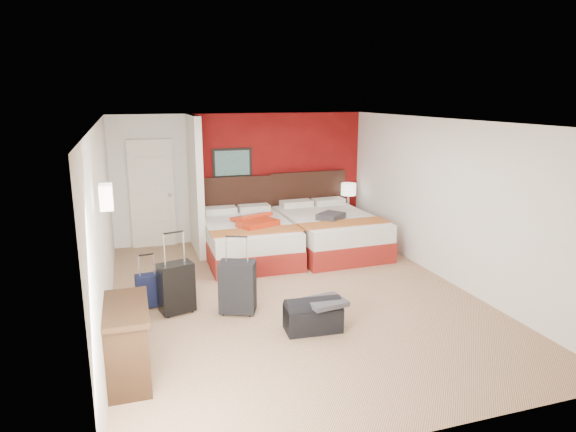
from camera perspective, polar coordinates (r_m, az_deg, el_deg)
name	(u,v)px	position (r m, az deg, el deg)	size (l,w,h in m)	color
ground	(293,296)	(7.42, 0.60, -9.02)	(6.50, 6.50, 0.00)	tan
room_walls	(180,199)	(8.11, -12.06, 1.93)	(5.02, 6.52, 2.50)	silver
red_accent_panel	(278,175)	(10.28, -1.12, 4.60)	(3.50, 0.04, 2.50)	maroon
partition_wall	(196,185)	(9.32, -10.38, 3.45)	(0.12, 1.20, 2.50)	silver
entry_door	(152,194)	(9.88, -15.10, 2.43)	(0.82, 0.06, 2.05)	silver
bed_left	(248,240)	(9.05, -4.53, -2.72)	(1.50, 2.14, 0.64)	silver
bed_right	(329,233)	(9.48, 4.68, -1.87)	(1.57, 2.24, 0.67)	white
red_suitcase_open	(255,220)	(8.88, -3.80, -0.50)	(0.65, 0.89, 0.11)	#B92A0F
jacket_bundle	(331,216)	(9.08, 4.87, -0.02)	(0.46, 0.37, 0.11)	#37373C
nightstand	(348,221)	(10.66, 6.75, -0.62)	(0.37, 0.37, 0.52)	black
table_lamp	(348,197)	(10.54, 6.83, 2.20)	(0.31, 0.31, 0.55)	silver
suitcase_black	(176,289)	(6.93, -12.49, -8.09)	(0.44, 0.28, 0.66)	black
suitcase_charcoal	(238,289)	(6.78, -5.71, -8.17)	(0.47, 0.29, 0.69)	black
suitcase_navy	(149,292)	(7.21, -15.47, -8.30)	(0.32, 0.20, 0.45)	black
duffel_bag	(313,317)	(6.36, 2.83, -11.34)	(0.69, 0.37, 0.35)	black
jacket_draped	(326,302)	(6.28, 4.31, -9.64)	(0.45, 0.38, 0.06)	#3E3E43
desk	(126,343)	(5.50, -17.86, -13.51)	(0.49, 0.97, 0.81)	black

